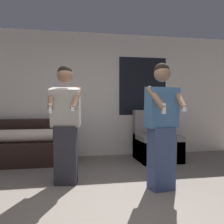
{
  "coord_description": "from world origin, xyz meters",
  "views": [
    {
      "loc": [
        -0.54,
        -2.67,
        1.18
      ],
      "look_at": [
        0.18,
        0.91,
        1.05
      ],
      "focal_mm": 42.0,
      "sensor_mm": 36.0,
      "label": 1
    }
  ],
  "objects_px": {
    "person_left": "(65,124)",
    "person_right": "(162,125)",
    "armchair": "(157,144)",
    "couch": "(26,147)"
  },
  "relations": [
    {
      "from": "armchair",
      "to": "person_right",
      "type": "xyz_separation_m",
      "value": [
        -0.6,
        -1.75,
        0.55
      ]
    },
    {
      "from": "couch",
      "to": "person_left",
      "type": "relative_size",
      "value": 1.08
    },
    {
      "from": "armchair",
      "to": "couch",
      "type": "bearing_deg",
      "value": 174.97
    },
    {
      "from": "armchair",
      "to": "person_left",
      "type": "distance_m",
      "value": 2.32
    },
    {
      "from": "person_left",
      "to": "person_right",
      "type": "bearing_deg",
      "value": -20.76
    },
    {
      "from": "couch",
      "to": "armchair",
      "type": "xyz_separation_m",
      "value": [
        2.59,
        -0.23,
        0.01
      ]
    },
    {
      "from": "armchair",
      "to": "person_left",
      "type": "xyz_separation_m",
      "value": [
        -1.87,
        -1.26,
        0.55
      ]
    },
    {
      "from": "couch",
      "to": "person_left",
      "type": "xyz_separation_m",
      "value": [
        0.72,
        -1.49,
        0.56
      ]
    },
    {
      "from": "couch",
      "to": "person_left",
      "type": "height_order",
      "value": "person_left"
    },
    {
      "from": "person_left",
      "to": "person_right",
      "type": "xyz_separation_m",
      "value": [
        1.27,
        -0.48,
        0.0
      ]
    }
  ]
}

